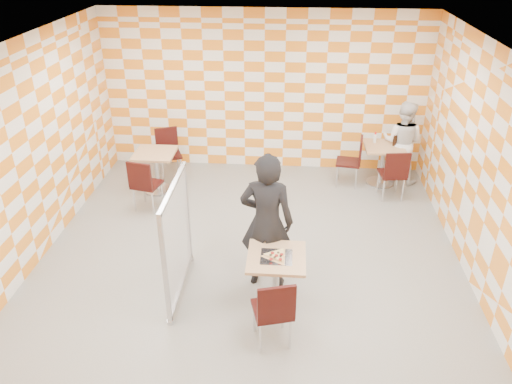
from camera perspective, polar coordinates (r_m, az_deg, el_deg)
room_shell at (r=6.71m, az=-0.63°, el=4.05°), size 7.00×7.00×7.00m
main_table at (r=6.16m, az=2.32°, el=-9.16°), size 0.70×0.70×0.75m
second_table at (r=9.37m, az=14.30°, el=3.77°), size 0.70×0.70×0.75m
empty_table at (r=9.00m, az=-11.37°, el=3.06°), size 0.70×0.70×0.75m
chair_main_front at (r=5.60m, az=2.09°, el=-13.20°), size 0.52×0.53×0.92m
chair_second_front at (r=8.82m, az=15.52°, el=2.29°), size 0.47×0.48×0.92m
chair_second_side at (r=9.18m, az=11.11°, el=3.85°), size 0.48×0.47×0.92m
chair_empty_near at (r=8.35m, az=-12.72°, el=1.15°), size 0.50×0.51×0.92m
chair_empty_far at (r=9.54m, az=-10.01°, el=4.91°), size 0.55×0.56×0.92m
partition at (r=6.32m, az=-8.99°, el=-5.36°), size 0.08×1.38×1.55m
man_dark at (r=6.30m, az=1.23°, el=-3.47°), size 0.73×0.52×1.88m
man_white at (r=9.50m, az=16.35°, el=5.51°), size 0.92×0.83×1.53m
pizza_on_foil at (r=6.00m, az=2.36°, el=-7.28°), size 0.40×0.40×0.04m
sport_bottle at (r=9.36m, az=13.44°, el=6.03°), size 0.06×0.06×0.20m
soda_bottle at (r=9.30m, az=15.59°, el=5.73°), size 0.07×0.07×0.23m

